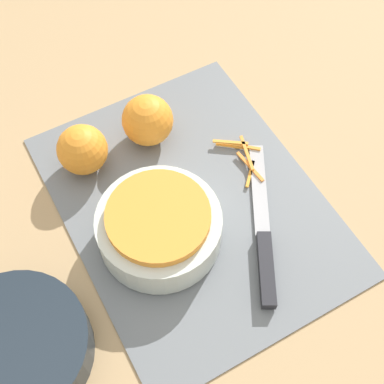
# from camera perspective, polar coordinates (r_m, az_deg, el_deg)

# --- Properties ---
(ground_plane) EXTENTS (4.00, 4.00, 0.00)m
(ground_plane) POSITION_cam_1_polar(r_m,az_deg,el_deg) (0.81, -0.00, -1.33)
(ground_plane) COLOR tan
(cutting_board) EXTENTS (0.47, 0.36, 0.01)m
(cutting_board) POSITION_cam_1_polar(r_m,az_deg,el_deg) (0.81, -0.00, -1.22)
(cutting_board) COLOR slate
(cutting_board) RESTS_ON ground_plane
(bowl_speckled) EXTENTS (0.18, 0.18, 0.07)m
(bowl_speckled) POSITION_cam_1_polar(r_m,az_deg,el_deg) (0.75, -3.53, -3.67)
(bowl_speckled) COLOR silver
(bowl_speckled) RESTS_ON cutting_board
(bowl_dark) EXTENTS (0.19, 0.19, 0.05)m
(bowl_dark) POSITION_cam_1_polar(r_m,az_deg,el_deg) (0.73, -18.24, -15.57)
(bowl_dark) COLOR #1E2833
(bowl_dark) RESTS_ON ground_plane
(knife) EXTENTS (0.25, 0.15, 0.02)m
(knife) POSITION_cam_1_polar(r_m,az_deg,el_deg) (0.77, 7.73, -6.05)
(knife) COLOR #232328
(knife) RESTS_ON cutting_board
(orange_left) EXTENTS (0.08, 0.08, 0.08)m
(orange_left) POSITION_cam_1_polar(r_m,az_deg,el_deg) (0.84, -4.91, 7.58)
(orange_left) COLOR orange
(orange_left) RESTS_ON cutting_board
(orange_right) EXTENTS (0.08, 0.08, 0.08)m
(orange_right) POSITION_cam_1_polar(r_m,az_deg,el_deg) (0.83, -11.61, 4.45)
(orange_right) COLOR orange
(orange_right) RESTS_ON cutting_board
(peel_pile) EXTENTS (0.10, 0.06, 0.01)m
(peel_pile) POSITION_cam_1_polar(r_m,az_deg,el_deg) (0.85, 5.45, 4.03)
(peel_pile) COLOR orange
(peel_pile) RESTS_ON cutting_board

